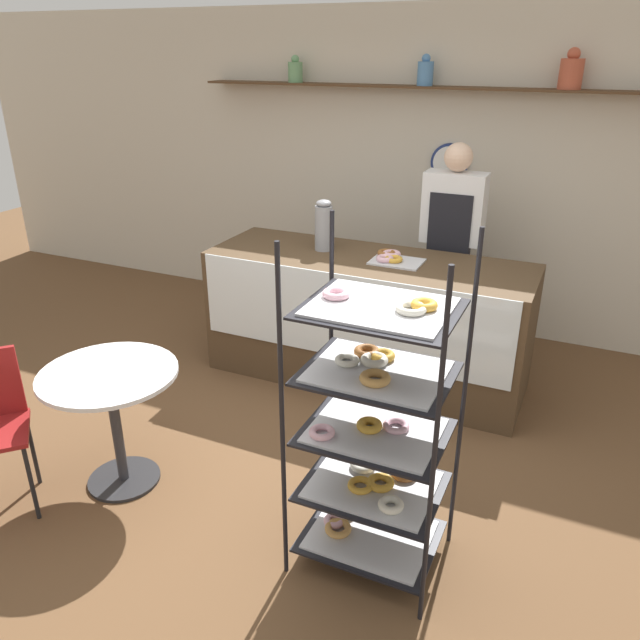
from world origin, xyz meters
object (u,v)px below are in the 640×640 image
(cafe_table, at_px, (112,400))
(donut_tray_counter, at_px, (391,258))
(coffee_carafe, at_px, (324,226))
(pastry_rack, at_px, (374,429))
(person_worker, at_px, (451,247))

(cafe_table, xyz_separation_m, donut_tray_counter, (1.02, 1.82, 0.43))
(cafe_table, relative_size, coffee_carafe, 2.01)
(pastry_rack, xyz_separation_m, cafe_table, (-1.54, -0.05, -0.20))
(donut_tray_counter, bearing_deg, coffee_carafe, 175.79)
(cafe_table, relative_size, donut_tray_counter, 2.11)
(person_worker, xyz_separation_m, cafe_table, (-1.31, -2.38, -0.39))
(coffee_carafe, distance_m, donut_tray_counter, 0.58)
(donut_tray_counter, bearing_deg, pastry_rack, -73.65)
(person_worker, relative_size, cafe_table, 2.28)
(pastry_rack, bearing_deg, coffee_carafe, 120.58)
(pastry_rack, xyz_separation_m, donut_tray_counter, (-0.52, 1.77, 0.23))
(donut_tray_counter, bearing_deg, person_worker, 62.29)
(person_worker, xyz_separation_m, donut_tray_counter, (-0.29, -0.56, 0.04))
(coffee_carafe, relative_size, donut_tray_counter, 1.05)
(cafe_table, height_order, coffee_carafe, coffee_carafe)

